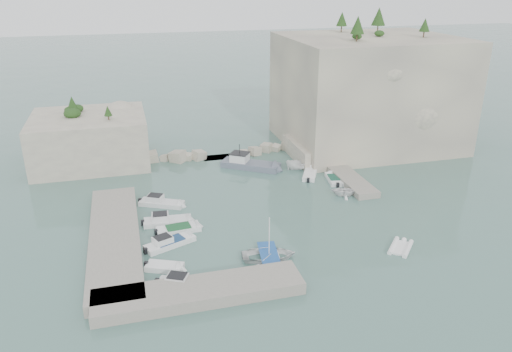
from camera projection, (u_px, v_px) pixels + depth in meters
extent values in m
plane|color=slate|center=(270.00, 220.00, 56.62)|extent=(400.00, 400.00, 0.00)
cube|color=beige|center=(367.00, 91.00, 79.54)|extent=(26.00, 22.00, 17.00)
cube|color=beige|center=(318.00, 150.00, 75.38)|extent=(8.00, 10.00, 2.50)
cube|color=beige|center=(90.00, 139.00, 72.85)|extent=(16.00, 14.00, 7.00)
cube|color=#9E9689|center=(115.00, 239.00, 51.42)|extent=(5.00, 24.00, 1.10)
cube|color=#9E9689|center=(200.00, 292.00, 42.82)|extent=(18.00, 4.00, 1.10)
cube|color=#9E9689|center=(343.00, 173.00, 68.66)|extent=(3.00, 16.00, 0.80)
cube|color=beige|center=(222.00, 152.00, 75.80)|extent=(28.00, 3.00, 1.40)
imported|color=white|center=(269.00, 259.00, 48.87)|extent=(5.78, 4.48, 1.10)
imported|color=white|center=(344.00, 196.00, 62.77)|extent=(4.10, 3.81, 1.76)
imported|color=white|center=(301.00, 169.00, 71.19)|extent=(4.55, 2.26, 1.68)
cylinder|color=white|center=(269.00, 235.00, 47.87)|extent=(0.10, 0.10, 4.20)
cone|color=#1E4219|center=(358.00, 25.00, 69.81)|extent=(1.96, 1.96, 2.45)
cone|color=#1E4219|center=(379.00, 16.00, 79.66)|extent=(2.24, 2.24, 2.80)
cone|color=#1E4219|center=(425.00, 25.00, 74.66)|extent=(1.57, 1.57, 1.96)
cone|color=#1E4219|center=(342.00, 19.00, 81.34)|extent=(1.79, 1.79, 2.24)
cone|color=#1E4219|center=(72.00, 102.00, 72.23)|extent=(1.40, 1.40, 1.75)
cone|color=#1E4219|center=(108.00, 111.00, 69.09)|extent=(1.12, 1.12, 1.40)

